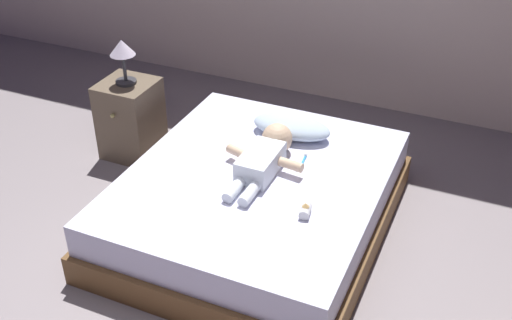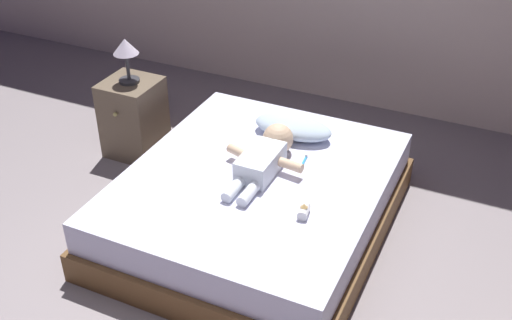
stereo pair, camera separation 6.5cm
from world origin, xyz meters
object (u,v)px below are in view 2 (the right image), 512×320
(toothbrush, at_px, (304,162))
(lamp, at_px, (126,51))
(bed, at_px, (256,202))
(baby_bottle, at_px, (304,211))
(nightstand, at_px, (134,117))
(baby, at_px, (266,156))
(pillow, at_px, (293,127))

(toothbrush, relative_size, lamp, 0.54)
(lamp, bearing_deg, bed, -20.25)
(toothbrush, distance_m, baby_bottle, 0.51)
(nightstand, bearing_deg, baby, -15.51)
(toothbrush, xyz_separation_m, nightstand, (-1.37, 0.20, -0.11))
(bed, bearing_deg, baby_bottle, -31.93)
(bed, xyz_separation_m, baby_bottle, (0.39, -0.24, 0.23))
(bed, xyz_separation_m, pillow, (0.03, 0.50, 0.26))
(bed, relative_size, pillow, 3.45)
(pillow, bearing_deg, baby_bottle, -63.86)
(baby, relative_size, lamp, 2.23)
(pillow, xyz_separation_m, baby, (-0.01, -0.40, 0.01))
(baby, distance_m, baby_bottle, 0.51)
(nightstand, distance_m, lamp, 0.51)
(pillow, distance_m, baby_bottle, 0.84)
(baby, height_order, lamp, lamp)
(toothbrush, bearing_deg, baby, -145.61)
(nightstand, relative_size, lamp, 1.79)
(bed, bearing_deg, lamp, 159.75)
(toothbrush, relative_size, baby_bottle, 1.58)
(toothbrush, height_order, baby_bottle, baby_bottle)
(pillow, height_order, lamp, lamp)
(nightstand, relative_size, baby_bottle, 5.19)
(bed, distance_m, toothbrush, 0.37)
(lamp, xyz_separation_m, baby_bottle, (1.55, -0.67, -0.37))
(pillow, bearing_deg, toothbrush, -56.35)
(bed, relative_size, toothbrush, 10.39)
(toothbrush, distance_m, lamp, 1.43)
(baby, relative_size, baby_bottle, 6.49)
(pillow, relative_size, lamp, 1.63)
(nightstand, bearing_deg, bed, -20.25)
(pillow, relative_size, nightstand, 0.92)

